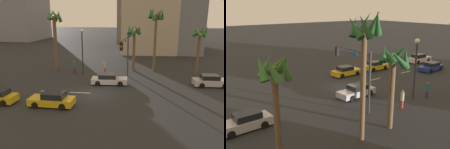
% 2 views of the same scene
% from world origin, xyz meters
% --- Properties ---
extents(ground_plane, '(220.00, 220.00, 0.00)m').
position_xyz_m(ground_plane, '(0.00, 0.00, 0.00)').
color(ground_plane, '#232628').
extents(lane_stripe_2, '(1.92, 0.14, 0.01)m').
position_xyz_m(lane_stripe_2, '(-5.55, 0.00, 0.01)').
color(lane_stripe_2, silver).
rests_on(lane_stripe_2, ground_plane).
extents(lane_stripe_3, '(2.41, 0.14, 0.01)m').
position_xyz_m(lane_stripe_3, '(-1.82, 0.00, 0.01)').
color(lane_stripe_3, silver).
rests_on(lane_stripe_3, ground_plane).
extents(car_0, '(4.38, 1.95, 1.44)m').
position_xyz_m(car_0, '(13.46, 4.23, 0.66)').
color(car_0, '#B7B7BC').
rests_on(car_0, ground_plane).
extents(car_1, '(4.54, 2.02, 1.32)m').
position_xyz_m(car_1, '(0.98, 3.60, 0.61)').
color(car_1, '#B7B7BC').
rests_on(car_1, ground_plane).
extents(car_3, '(4.36, 1.95, 1.38)m').
position_xyz_m(car_3, '(-3.52, -3.97, 0.64)').
color(car_3, gold).
rests_on(car_3, ground_plane).
extents(traffic_signal, '(0.73, 5.97, 5.86)m').
position_xyz_m(traffic_signal, '(2.91, 5.67, 4.05)').
color(traffic_signal, '#38383D').
rests_on(traffic_signal, ground_plane).
extents(streetlamp, '(0.56, 0.56, 6.54)m').
position_xyz_m(streetlamp, '(-3.42, 7.87, 4.55)').
color(streetlamp, '#2D2D33').
rests_on(streetlamp, ground_plane).
extents(pedestrian_0, '(0.50, 0.50, 1.85)m').
position_xyz_m(pedestrian_0, '(-0.36, 8.87, 0.98)').
color(pedestrian_0, '#BF3833').
rests_on(pedestrian_0, ground_plane).
extents(pedestrian_1, '(0.45, 0.45, 1.80)m').
position_xyz_m(pedestrian_1, '(-4.91, 8.56, 0.94)').
color(pedestrian_1, '#59266B').
rests_on(pedestrian_1, ground_plane).
extents(palm_tree_0, '(2.36, 2.63, 7.07)m').
position_xyz_m(palm_tree_0, '(3.76, 11.15, 5.19)').
color(palm_tree_0, brown).
rests_on(palm_tree_0, ground_plane).
extents(palm_tree_1, '(2.45, 2.66, 7.10)m').
position_xyz_m(palm_tree_1, '(12.91, 9.68, 5.43)').
color(palm_tree_1, brown).
rests_on(palm_tree_1, ground_plane).
extents(palm_tree_2, '(2.47, 2.66, 9.65)m').
position_xyz_m(palm_tree_2, '(6.86, 11.09, 7.28)').
color(palm_tree_2, brown).
rests_on(palm_tree_2, ground_plane).
extents(palm_tree_3, '(2.58, 2.68, 9.31)m').
position_xyz_m(palm_tree_3, '(-7.99, 9.78, 6.38)').
color(palm_tree_3, brown).
rests_on(palm_tree_3, ground_plane).
extents(building_2, '(16.32, 18.38, 14.92)m').
position_xyz_m(building_2, '(10.37, 32.88, 7.46)').
color(building_2, slate).
rests_on(building_2, ground_plane).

